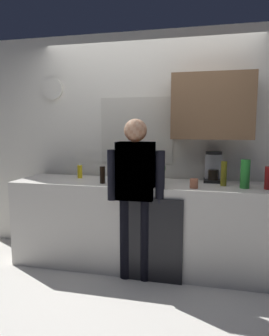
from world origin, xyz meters
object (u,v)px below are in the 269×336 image
at_px(bottle_olive_oil, 224,174).
at_px(potted_plant, 159,170).
at_px(bottle_red_vinegar, 268,178).
at_px(bottle_dark_sauce, 102,175).
at_px(cup_blue_mug, 114,176).
at_px(coffee_maker, 213,168).
at_px(dish_soap, 80,171).
at_px(bottle_green_wine, 130,170).
at_px(mixing_bowl, 132,175).
at_px(person_guest, 136,186).
at_px(cup_terracotta_mug, 194,183).
at_px(bottle_amber_beer, 148,174).
at_px(bottle_clear_soda, 245,174).
at_px(person_at_sink, 136,186).

height_order(bottle_olive_oil, potted_plant, bottle_olive_oil).
distance_m(bottle_olive_oil, bottle_red_vinegar, 0.41).
xyz_separation_m(bottle_dark_sauce, cup_blue_mug, (0.07, 0.18, -0.04)).
distance_m(coffee_maker, dish_soap, 1.51).
bearing_deg(bottle_green_wine, mixing_bowl, 99.90).
bearing_deg(coffee_maker, bottle_red_vinegar, -32.28).
bearing_deg(potted_plant, dish_soap, 175.16).
distance_m(bottle_red_vinegar, mixing_bowl, 1.43).
relative_size(potted_plant, person_guest, 0.14).
height_order(bottle_red_vinegar, potted_plant, potted_plant).
relative_size(coffee_maker, potted_plant, 1.43).
bearing_deg(bottle_red_vinegar, cup_terracotta_mug, -171.59).
relative_size(bottle_olive_oil, bottle_amber_beer, 1.09).
relative_size(bottle_dark_sauce, dish_soap, 1.00).
xyz_separation_m(bottle_amber_beer, bottle_green_wine, (-0.19, -0.00, 0.03)).
distance_m(bottle_amber_beer, cup_blue_mug, 0.47).
height_order(coffee_maker, bottle_clear_soda, coffee_maker).
height_order(bottle_green_wine, cup_terracotta_mug, bottle_green_wine).
distance_m(bottle_green_wine, dish_soap, 0.73).
bearing_deg(mixing_bowl, bottle_olive_oil, -11.43).
bearing_deg(potted_plant, bottle_clear_soda, -8.33).
bearing_deg(cup_terracotta_mug, coffee_maker, 65.36).
bearing_deg(bottle_red_vinegar, cup_blue_mug, 175.49).
height_order(cup_terracotta_mug, person_at_sink, person_at_sink).
bearing_deg(bottle_dark_sauce, bottle_green_wine, -5.29).
xyz_separation_m(person_at_sink, person_guest, (0.00, 0.00, 0.00)).
distance_m(bottle_olive_oil, bottle_green_wine, 0.95).
xyz_separation_m(bottle_amber_beer, cup_blue_mug, (-0.42, 0.20, -0.07)).
relative_size(bottle_olive_oil, dish_soap, 1.39).
bearing_deg(bottle_clear_soda, bottle_olive_oil, 158.79).
height_order(bottle_green_wine, dish_soap, bottle_green_wine).
distance_m(mixing_bowl, person_guest, 0.52).
height_order(coffee_maker, cup_terracotta_mug, coffee_maker).
xyz_separation_m(coffee_maker, potted_plant, (-0.57, -0.18, -0.01)).
bearing_deg(bottle_amber_beer, person_at_sink, -127.89).
relative_size(bottle_amber_beer, bottle_red_vinegar, 1.05).
distance_m(potted_plant, person_guest, 0.40).
bearing_deg(dish_soap, bottle_clear_soda, -6.52).
bearing_deg(bottle_amber_beer, potted_plant, 70.97).
bearing_deg(potted_plant, bottle_dark_sauce, -161.40).
bearing_deg(coffee_maker, dish_soap, -176.20).
bearing_deg(bottle_red_vinegar, bottle_dark_sauce, -178.04).
relative_size(bottle_green_wine, bottle_clear_soda, 1.07).
distance_m(bottle_olive_oil, potted_plant, 0.67).
distance_m(bottle_clear_soda, cup_blue_mug, 1.37).
distance_m(bottle_dark_sauce, dish_soap, 0.46).
relative_size(cup_blue_mug, potted_plant, 0.43).
bearing_deg(person_at_sink, coffee_maker, 23.90).
bearing_deg(mixing_bowl, coffee_maker, 1.83).
bearing_deg(person_guest, cup_terracotta_mug, -138.17).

